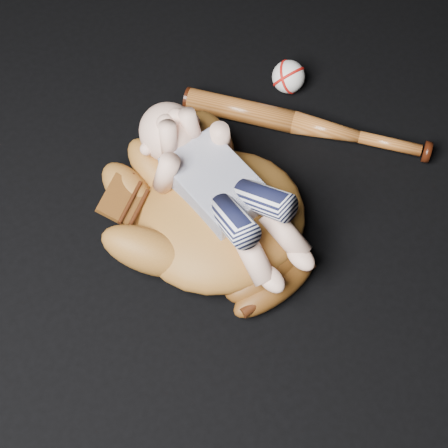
{
  "coord_description": "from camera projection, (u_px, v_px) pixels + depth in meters",
  "views": [
    {
      "loc": [
        -0.4,
        -0.62,
        1.1
      ],
      "look_at": [
        -0.07,
        -0.1,
        0.07
      ],
      "focal_mm": 55.0,
      "sensor_mm": 36.0,
      "label": 1
    }
  ],
  "objects": [
    {
      "name": "baseball_glove",
      "position": [
        221.0,
        215.0,
        1.21
      ],
      "size": [
        0.43,
        0.48,
        0.14
      ],
      "primitive_type": null,
      "rotation": [
        0.0,
        0.0,
        0.1
      ],
      "color": "brown",
      "rests_on": "ground"
    },
    {
      "name": "newborn_baby",
      "position": [
        227.0,
        190.0,
        1.16
      ],
      "size": [
        0.23,
        0.42,
        0.16
      ],
      "primitive_type": null,
      "rotation": [
        0.0,
        0.0,
        0.1
      ],
      "color": "#E2AC91",
      "rests_on": "baseball_glove"
    },
    {
      "name": "baseball_bat",
      "position": [
        307.0,
        125.0,
        1.38
      ],
      "size": [
        0.37,
        0.41,
        0.05
      ],
      "primitive_type": null,
      "rotation": [
        0.0,
        0.0,
        0.72
      ],
      "color": "#984F1D",
      "rests_on": "ground"
    },
    {
      "name": "baseball",
      "position": [
        289.0,
        77.0,
        1.43
      ],
      "size": [
        0.09,
        0.09,
        0.07
      ],
      "primitive_type": "sphere",
      "rotation": [
        0.0,
        0.0,
        0.38
      ],
      "color": "white",
      "rests_on": "ground"
    }
  ]
}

